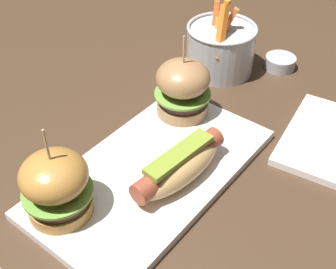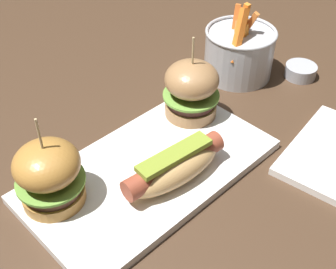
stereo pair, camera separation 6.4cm
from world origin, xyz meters
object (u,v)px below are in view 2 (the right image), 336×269
hot_dog (174,166)px  slider_right (191,89)px  fries_bucket (239,52)px  sauce_ramekin (301,71)px  platter_main (150,170)px  slider_left (49,174)px

hot_dog → slider_right: 0.16m
fries_bucket → sauce_ramekin: bearing=-49.1°
fries_bucket → platter_main: bearing=-164.8°
platter_main → sauce_ramekin: 0.38m
platter_main → hot_dog: bearing=-79.5°
platter_main → slider_left: (-0.13, 0.04, 0.05)m
slider_left → fries_bucket: (0.43, 0.04, -0.01)m
sauce_ramekin → fries_bucket: bearing=130.9°
slider_right → hot_dog: bearing=-145.1°
platter_main → slider_right: size_ratio=2.61×
slider_left → sauce_ramekin: 0.52m
slider_left → slider_right: size_ratio=0.98×
hot_dog → platter_main: bearing=100.5°
hot_dog → slider_right: size_ratio=1.16×
slider_left → platter_main: bearing=-18.6°
sauce_ramekin → slider_right: bearing=167.3°
hot_dog → slider_left: bearing=148.3°
sauce_ramekin → platter_main: bearing=178.7°
slider_right → sauce_ramekin: slider_right is taller
slider_right → fries_bucket: (0.17, 0.04, -0.01)m
slider_right → sauce_ramekin: bearing=-12.7°
fries_bucket → sauce_ramekin: fries_bucket is taller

